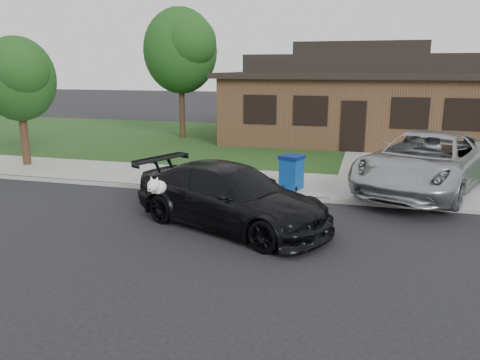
# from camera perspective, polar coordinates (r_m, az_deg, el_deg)

# --- Properties ---
(ground) EXTENTS (120.00, 120.00, 0.00)m
(ground) POSITION_cam_1_polar(r_m,az_deg,el_deg) (10.82, -11.11, -6.26)
(ground) COLOR black
(ground) RESTS_ON ground
(sidewalk) EXTENTS (60.00, 3.00, 0.12)m
(sidewalk) POSITION_cam_1_polar(r_m,az_deg,el_deg) (15.24, -2.75, 0.04)
(sidewalk) COLOR gray
(sidewalk) RESTS_ON ground
(curb) EXTENTS (60.00, 0.12, 0.12)m
(curb) POSITION_cam_1_polar(r_m,az_deg,el_deg) (13.87, -4.69, -1.36)
(curb) COLOR gray
(curb) RESTS_ON ground
(lawn) EXTENTS (60.00, 13.00, 0.13)m
(lawn) POSITION_cam_1_polar(r_m,az_deg,el_deg) (22.83, 3.57, 4.60)
(lawn) COLOR #193814
(lawn) RESTS_ON ground
(driveway) EXTENTS (4.50, 13.00, 0.14)m
(driveway) POSITION_cam_1_polar(r_m,az_deg,el_deg) (19.44, 19.21, 2.29)
(driveway) COLOR gray
(driveway) RESTS_ON ground
(sedan) EXTENTS (5.36, 3.77, 1.44)m
(sedan) POSITION_cam_1_polar(r_m,az_deg,el_deg) (10.81, -1.20, -2.00)
(sedan) COLOR black
(sedan) RESTS_ON ground
(minivan) EXTENTS (4.79, 6.60, 1.67)m
(minivan) POSITION_cam_1_polar(r_m,az_deg,el_deg) (14.52, 21.69, 2.09)
(minivan) COLOR #9DA0A4
(minivan) RESTS_ON driveway
(recycling_bin) EXTENTS (0.76, 0.76, 1.00)m
(recycling_bin) POSITION_cam_1_polar(r_m,az_deg,el_deg) (13.85, 6.29, 0.99)
(recycling_bin) COLOR navy
(recycling_bin) RESTS_ON sidewalk
(house) EXTENTS (12.60, 8.60, 4.65)m
(house) POSITION_cam_1_polar(r_m,az_deg,el_deg) (24.11, 14.13, 9.65)
(house) COLOR #422B1C
(house) RESTS_ON ground
(tree_0) EXTENTS (3.78, 3.60, 6.34)m
(tree_0) POSITION_cam_1_polar(r_m,az_deg,el_deg) (23.73, -7.02, 15.56)
(tree_0) COLOR #332114
(tree_0) RESTS_ON ground
(tree_2) EXTENTS (2.73, 2.60, 4.59)m
(tree_2) POSITION_cam_1_polar(r_m,az_deg,el_deg) (18.61, -25.33, 11.22)
(tree_2) COLOR #332114
(tree_2) RESTS_ON ground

